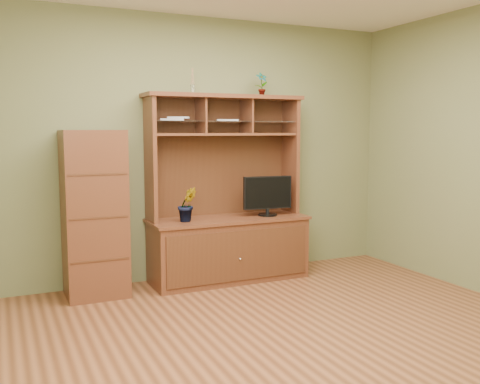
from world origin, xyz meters
TOP-DOWN VIEW (x-y plane):
  - room at (0.00, 0.00)m, footprint 4.54×4.04m
  - media_hutch at (0.26, 1.73)m, footprint 1.66×0.61m
  - monitor at (0.68, 1.65)m, footprint 0.52×0.20m
  - orchid_plant at (-0.21, 1.65)m, footprint 0.20×0.16m
  - top_plant at (0.68, 1.80)m, footprint 0.13×0.10m
  - reed_diffuser at (-0.08, 1.81)m, footprint 0.05×0.05m
  - magazines at (-0.09, 1.80)m, footprint 0.85×0.23m
  - side_cabinet at (-1.08, 1.73)m, footprint 0.55×0.50m

SIDE VIEW (x-z plane):
  - media_hutch at x=0.26m, z-range -0.43..1.47m
  - side_cabinet at x=-1.08m, z-range 0.00..1.54m
  - orchid_plant at x=-0.21m, z-range 0.65..0.99m
  - monitor at x=0.68m, z-range 0.66..1.08m
  - room at x=0.00m, z-range -0.02..2.72m
  - magazines at x=-0.09m, z-range 1.63..1.67m
  - reed_diffuser at x=-0.08m, z-range 1.87..2.12m
  - top_plant at x=0.68m, z-range 1.90..2.15m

